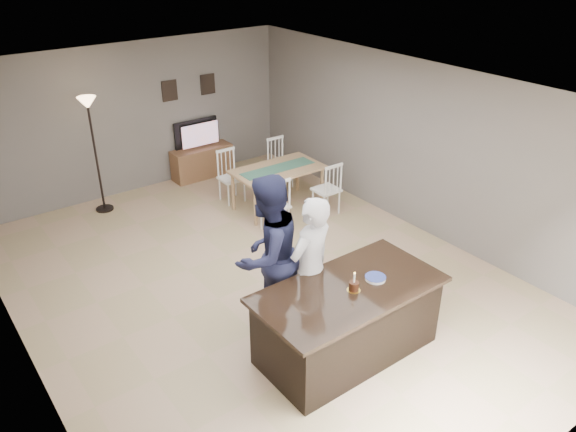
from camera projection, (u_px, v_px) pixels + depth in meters
floor at (259, 282)px, 7.87m from camera, size 8.00×8.00×0.00m
room_shell at (256, 171)px, 7.10m from camera, size 8.00×8.00×8.00m
kitchen_island at (347, 320)px, 6.38m from camera, size 2.15×1.10×0.90m
tv_console at (202, 162)px, 11.05m from camera, size 1.20×0.40×0.60m
television at (198, 134)px, 10.84m from camera, size 0.91×0.12×0.53m
tv_screen_glow at (200, 135)px, 10.78m from camera, size 0.78×0.00×0.78m
picture_frames at (189, 87)px, 10.50m from camera, size 1.10×0.02×0.38m
doorway at (92, 419)px, 4.07m from camera, size 0.00×2.10×2.65m
woman at (310, 268)px, 6.51m from camera, size 0.74×0.56×1.81m
man at (267, 255)px, 6.60m from camera, size 1.13×0.98×2.00m
birthday_cake at (354, 286)px, 6.11m from camera, size 0.15×0.15×0.23m
plate_stack at (375, 278)px, 6.31m from camera, size 0.24×0.24×0.04m
dining_table at (278, 175)px, 9.71m from camera, size 1.57×1.77×0.95m
floor_lamp at (91, 124)px, 9.16m from camera, size 0.30×0.30×2.01m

